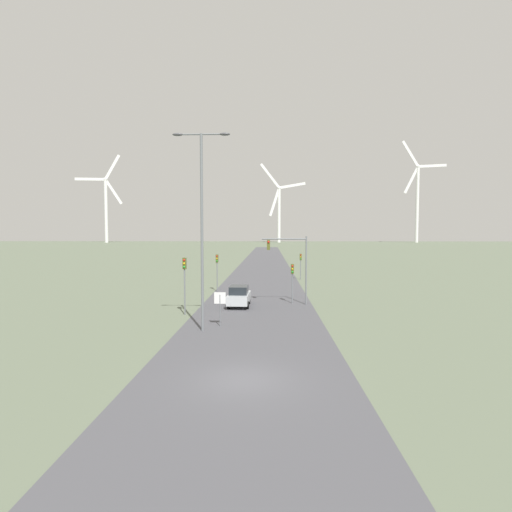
{
  "coord_description": "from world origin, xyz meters",
  "views": [
    {
      "loc": [
        1.09,
        -17.36,
        6.51
      ],
      "look_at": [
        0.0,
        15.5,
        4.62
      ],
      "focal_mm": 28.0,
      "sensor_mm": 36.0,
      "label": 1
    }
  ],
  "objects_px": {
    "streetlamp": "(202,212)",
    "wind_turbine_far_left": "(106,203)",
    "traffic_light_post_near_left": "(185,273)",
    "traffic_light_post_mid_right": "(301,261)",
    "traffic_light_post_mid_left": "(217,264)",
    "wind_turbine_left": "(279,208)",
    "car_approaching": "(239,296)",
    "wind_turbine_center": "(417,196)",
    "stop_sign_near": "(220,302)",
    "traffic_light_post_near_right": "(292,274)",
    "traffic_light_mast_overhead": "(291,256)"
  },
  "relations": [
    {
      "from": "traffic_light_post_near_right",
      "to": "wind_turbine_far_left",
      "type": "bearing_deg",
      "value": 115.97
    },
    {
      "from": "traffic_light_post_near_left",
      "to": "traffic_light_post_mid_right",
      "type": "xyz_separation_m",
      "value": [
        11.12,
        24.7,
        -0.66
      ]
    },
    {
      "from": "traffic_light_post_mid_right",
      "to": "traffic_light_mast_overhead",
      "type": "relative_size",
      "value": 0.58
    },
    {
      "from": "wind_turbine_center",
      "to": "traffic_light_post_near_left",
      "type": "bearing_deg",
      "value": -113.6
    },
    {
      "from": "traffic_light_post_near_right",
      "to": "wind_turbine_center",
      "type": "xyz_separation_m",
      "value": [
        100.27,
        244.17,
        29.19
      ]
    },
    {
      "from": "stop_sign_near",
      "to": "traffic_light_post_mid_left",
      "type": "relative_size",
      "value": 0.58
    },
    {
      "from": "traffic_light_post_mid_left",
      "to": "wind_turbine_left",
      "type": "distance_m",
      "value": 237.54
    },
    {
      "from": "traffic_light_post_mid_right",
      "to": "traffic_light_mast_overhead",
      "type": "bearing_deg",
      "value": -97.02
    },
    {
      "from": "traffic_light_mast_overhead",
      "to": "wind_turbine_left",
      "type": "height_order",
      "value": "wind_turbine_left"
    },
    {
      "from": "car_approaching",
      "to": "wind_turbine_far_left",
      "type": "relative_size",
      "value": 0.07
    },
    {
      "from": "streetlamp",
      "to": "wind_turbine_center",
      "type": "height_order",
      "value": "wind_turbine_center"
    },
    {
      "from": "stop_sign_near",
      "to": "car_approaching",
      "type": "height_order",
      "value": "stop_sign_near"
    },
    {
      "from": "traffic_light_post_near_right",
      "to": "traffic_light_post_mid_right",
      "type": "height_order",
      "value": "traffic_light_post_near_right"
    },
    {
      "from": "traffic_light_post_mid_left",
      "to": "wind_turbine_left",
      "type": "xyz_separation_m",
      "value": [
        12.64,
        236.24,
        21.33
      ]
    },
    {
      "from": "traffic_light_post_near_right",
      "to": "traffic_light_mast_overhead",
      "type": "bearing_deg",
      "value": -105.2
    },
    {
      "from": "car_approaching",
      "to": "stop_sign_near",
      "type": "bearing_deg",
      "value": -95.63
    },
    {
      "from": "traffic_light_post_near_left",
      "to": "wind_turbine_far_left",
      "type": "relative_size",
      "value": 0.08
    },
    {
      "from": "traffic_light_post_near_right",
      "to": "traffic_light_mast_overhead",
      "type": "height_order",
      "value": "traffic_light_mast_overhead"
    },
    {
      "from": "streetlamp",
      "to": "wind_turbine_far_left",
      "type": "xyz_separation_m",
      "value": [
        -106.99,
        243.81,
        18.87
      ]
    },
    {
      "from": "wind_turbine_left",
      "to": "traffic_light_post_mid_left",
      "type": "bearing_deg",
      "value": -93.06
    },
    {
      "from": "traffic_light_post_near_left",
      "to": "wind_turbine_far_left",
      "type": "xyz_separation_m",
      "value": [
        -104.71,
        238.69,
        23.46
      ]
    },
    {
      "from": "traffic_light_post_near_left",
      "to": "wind_turbine_center",
      "type": "height_order",
      "value": "wind_turbine_center"
    },
    {
      "from": "wind_turbine_center",
      "to": "wind_turbine_far_left",
      "type": "bearing_deg",
      "value": -177.04
    },
    {
      "from": "traffic_light_post_mid_left",
      "to": "wind_turbine_left",
      "type": "relative_size",
      "value": 0.08
    },
    {
      "from": "car_approaching",
      "to": "traffic_light_post_near_left",
      "type": "bearing_deg",
      "value": -135.8
    },
    {
      "from": "traffic_light_post_near_left",
      "to": "traffic_light_mast_overhead",
      "type": "height_order",
      "value": "traffic_light_mast_overhead"
    },
    {
      "from": "stop_sign_near",
      "to": "wind_turbine_center",
      "type": "bearing_deg",
      "value": 67.33
    },
    {
      "from": "traffic_light_post_near_left",
      "to": "streetlamp",
      "type": "bearing_deg",
      "value": -65.97
    },
    {
      "from": "stop_sign_near",
      "to": "traffic_light_post_mid_left",
      "type": "xyz_separation_m",
      "value": [
        -2.37,
        16.62,
        1.36
      ]
    },
    {
      "from": "traffic_light_post_near_right",
      "to": "wind_turbine_far_left",
      "type": "relative_size",
      "value": 0.06
    },
    {
      "from": "stop_sign_near",
      "to": "traffic_light_post_near_right",
      "type": "bearing_deg",
      "value": 58.96
    },
    {
      "from": "streetlamp",
      "to": "traffic_light_post_mid_left",
      "type": "relative_size",
      "value": 3.15
    },
    {
      "from": "car_approaching",
      "to": "streetlamp",
      "type": "bearing_deg",
      "value": -100.91
    },
    {
      "from": "wind_turbine_center",
      "to": "stop_sign_near",
      "type": "bearing_deg",
      "value": -112.67
    },
    {
      "from": "stop_sign_near",
      "to": "wind_turbine_left",
      "type": "relative_size",
      "value": 0.04
    },
    {
      "from": "wind_turbine_far_left",
      "to": "wind_turbine_center",
      "type": "relative_size",
      "value": 0.86
    },
    {
      "from": "wind_turbine_left",
      "to": "wind_turbine_center",
      "type": "relative_size",
      "value": 0.78
    },
    {
      "from": "wind_turbine_left",
      "to": "traffic_light_post_near_left",
      "type": "bearing_deg",
      "value": -93.11
    },
    {
      "from": "traffic_light_mast_overhead",
      "to": "wind_turbine_left",
      "type": "bearing_deg",
      "value": 88.87
    },
    {
      "from": "traffic_light_post_mid_right",
      "to": "car_approaching",
      "type": "relative_size",
      "value": 0.87
    },
    {
      "from": "stop_sign_near",
      "to": "wind_turbine_left",
      "type": "xyz_separation_m",
      "value": [
        10.26,
        252.86,
        22.69
      ]
    },
    {
      "from": "streetlamp",
      "to": "wind_turbine_center",
      "type": "xyz_separation_m",
      "value": [
        106.84,
        254.85,
        23.97
      ]
    },
    {
      "from": "car_approaching",
      "to": "wind_turbine_left",
      "type": "height_order",
      "value": "wind_turbine_left"
    },
    {
      "from": "traffic_light_mast_overhead",
      "to": "wind_turbine_center",
      "type": "relative_size",
      "value": 0.09
    },
    {
      "from": "stop_sign_near",
      "to": "wind_turbine_center",
      "type": "relative_size",
      "value": 0.03
    },
    {
      "from": "wind_turbine_far_left",
      "to": "traffic_light_post_near_left",
      "type": "bearing_deg",
      "value": -66.31
    },
    {
      "from": "traffic_light_post_mid_right",
      "to": "wind_turbine_center",
      "type": "distance_m",
      "value": 247.19
    },
    {
      "from": "traffic_light_post_mid_left",
      "to": "wind_turbine_left",
      "type": "bearing_deg",
      "value": 86.94
    },
    {
      "from": "traffic_light_post_mid_right",
      "to": "wind_turbine_far_left",
      "type": "bearing_deg",
      "value": 118.43
    },
    {
      "from": "traffic_light_mast_overhead",
      "to": "stop_sign_near",
      "type": "bearing_deg",
      "value": -121.94
    }
  ]
}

